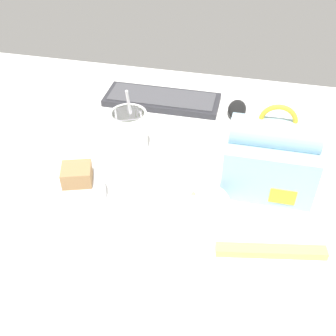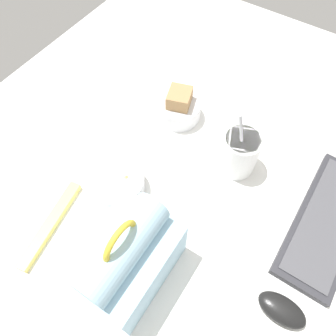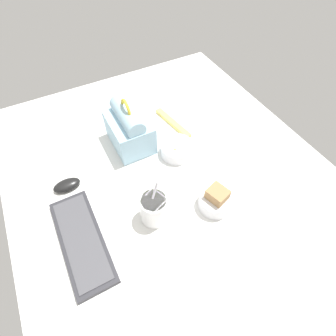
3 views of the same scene
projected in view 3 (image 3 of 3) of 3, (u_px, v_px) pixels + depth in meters
desk_surface at (175, 182)px, 92.86cm from camera, size 140.00×110.00×2.00cm
keyboard at (82, 240)px, 77.62cm from camera, size 32.49×11.77×2.10cm
lunch_bag at (129, 129)px, 97.14cm from camera, size 19.05×13.90×20.63cm
soup_cup at (154, 208)px, 79.22cm from camera, size 8.66×8.66×17.33cm
bento_bowl_sandwich at (216, 200)px, 83.56cm from camera, size 10.95×10.95×8.54cm
bento_bowl_snacks at (177, 149)px, 98.01cm from camera, size 12.31×12.31×5.54cm
computer_mouse at (67, 185)px, 89.25cm from camera, size 5.01×9.12×2.84cm
chopstick_case at (173, 123)px, 109.18cm from camera, size 20.78×6.01×1.60cm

